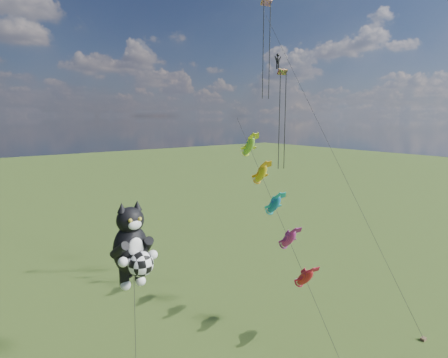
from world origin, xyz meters
TOP-DOWN VIEW (x-y plane):
  - cat_kite_rig at (-2.20, 1.66)m, footprint 2.67×4.06m
  - fish_windsock_rig at (10.76, 3.44)m, footprint 3.94×15.53m
  - parafoil_rig at (15.89, 8.12)m, footprint 1.77×17.54m

SIDE VIEW (x-z plane):
  - cat_kite_rig at x=-2.20m, z-range 3.12..14.48m
  - fish_windsock_rig at x=10.76m, z-range 0.97..16.88m
  - parafoil_rig at x=15.89m, z-range 6.75..33.86m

